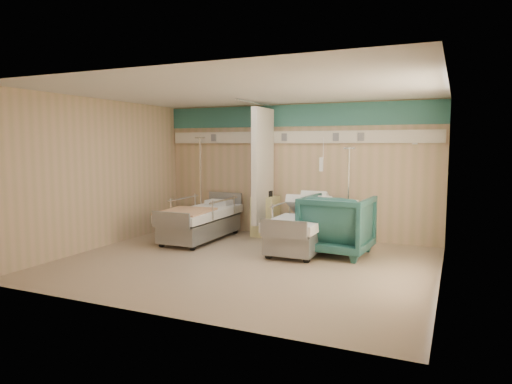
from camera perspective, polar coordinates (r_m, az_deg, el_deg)
ground at (r=7.63m, az=-1.47°, el=-8.85°), size 6.00×5.00×0.00m
room_walls at (r=7.62m, az=-0.89°, el=5.31°), size 6.04×5.04×2.82m
bed_right at (r=8.52m, az=5.97°, el=-5.13°), size 1.00×2.16×0.63m
bed_left at (r=9.42m, az=-6.90°, el=-4.07°), size 1.00×2.16×0.63m
bedside_cabinet at (r=9.73m, az=1.16°, el=-3.05°), size 0.50×0.48×0.85m
visitor_armchair at (r=8.23m, az=10.12°, el=-4.05°), size 1.22×1.25×1.07m
waffle_blanket at (r=8.15m, az=10.01°, el=-0.09°), size 0.69×0.62×0.08m
iv_stand_right at (r=9.18m, az=11.40°, el=-3.95°), size 0.34×0.34×1.89m
iv_stand_left at (r=10.33m, az=-6.90°, el=-2.52°), size 0.38×0.38×2.12m
call_remote at (r=8.37m, az=5.94°, el=-3.01°), size 0.17×0.11×0.04m
tan_blanket at (r=9.01m, az=-8.78°, el=-2.40°), size 0.96×1.17×0.04m
toiletry_bag at (r=9.67m, az=1.29°, el=-0.19°), size 0.26×0.21×0.13m
white_cup at (r=9.79m, az=0.72°, el=-0.10°), size 0.12×0.12×0.13m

